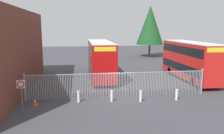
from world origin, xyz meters
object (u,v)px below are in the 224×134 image
at_px(double_decker_bus_near_gate, 190,59).
at_px(bollard_near_right, 141,96).
at_px(bollard_far_right, 177,95).
at_px(speed_limit_sign_post, 21,88).
at_px(bollard_center_front, 112,96).
at_px(bollard_near_left, 78,97).
at_px(traffic_cone_by_gate, 35,102).
at_px(double_decker_bus_behind_fence_left, 100,58).

height_order(double_decker_bus_near_gate, bollard_near_right, double_decker_bus_near_gate).
distance_m(bollard_far_right, speed_limit_sign_post, 12.32).
height_order(double_decker_bus_near_gate, bollard_center_front, double_decker_bus_near_gate).
xyz_separation_m(bollard_near_left, bollard_near_right, (5.06, -0.62, 0.00)).
height_order(double_decker_bus_near_gate, bollard_near_left, double_decker_bus_near_gate).
bearing_deg(double_decker_bus_near_gate, traffic_cone_by_gate, -156.53).
bearing_deg(double_decker_bus_behind_fence_left, speed_limit_sign_post, -121.95).
distance_m(double_decker_bus_near_gate, speed_limit_sign_post, 18.89).
height_order(bollard_center_front, bollard_near_right, same).
height_order(bollard_far_right, traffic_cone_by_gate, bollard_far_right).
xyz_separation_m(bollard_center_front, traffic_cone_by_gate, (-6.11, -0.09, -0.19)).
bearing_deg(bollard_center_front, double_decker_bus_near_gate, 34.45).
bearing_deg(bollard_center_front, double_decker_bus_behind_fence_left, 90.46).
relative_size(double_decker_bus_near_gate, bollard_near_right, 11.38).
relative_size(double_decker_bus_behind_fence_left, bollard_far_right, 11.38).
bearing_deg(bollard_far_right, double_decker_bus_near_gate, 57.41).
xyz_separation_m(double_decker_bus_behind_fence_left, bollard_near_left, (-2.63, -9.08, -1.95)).
xyz_separation_m(double_decker_bus_behind_fence_left, speed_limit_sign_post, (-6.67, -10.69, -0.65)).
bearing_deg(traffic_cone_by_gate, double_decker_bus_behind_fence_left, 57.31).
distance_m(bollard_near_left, bollard_near_right, 5.10).
height_order(bollard_center_front, speed_limit_sign_post, speed_limit_sign_post).
xyz_separation_m(bollard_near_left, traffic_cone_by_gate, (-3.40, -0.31, -0.19)).
xyz_separation_m(double_decker_bus_behind_fence_left, bollard_center_front, (0.07, -9.31, -1.95)).
bearing_deg(bollard_far_right, speed_limit_sign_post, -175.33).
xyz_separation_m(bollard_near_right, speed_limit_sign_post, (-9.10, -0.99, 1.30)).
relative_size(double_decker_bus_near_gate, double_decker_bus_behind_fence_left, 1.00).
bearing_deg(double_decker_bus_behind_fence_left, bollard_far_right, -60.24).
bearing_deg(double_decker_bus_near_gate, bollard_near_left, -152.33).
relative_size(bollard_center_front, speed_limit_sign_post, 0.40).
height_order(bollard_near_left, bollard_near_right, same).
height_order(double_decker_bus_near_gate, speed_limit_sign_post, double_decker_bus_near_gate).
bearing_deg(bollard_far_right, bollard_center_front, 175.97).
height_order(double_decker_bus_behind_fence_left, speed_limit_sign_post, double_decker_bus_behind_fence_left).
relative_size(double_decker_bus_behind_fence_left, speed_limit_sign_post, 4.50).
height_order(double_decker_bus_near_gate, double_decker_bus_behind_fence_left, same).
xyz_separation_m(double_decker_bus_near_gate, speed_limit_sign_post, (-16.93, -8.37, -0.65)).
bearing_deg(traffic_cone_by_gate, bollard_center_front, 0.82).
xyz_separation_m(double_decker_bus_near_gate, bollard_center_front, (-10.18, -6.99, -1.95)).
relative_size(double_decker_bus_near_gate, traffic_cone_by_gate, 18.32).
distance_m(double_decker_bus_behind_fence_left, traffic_cone_by_gate, 11.37).
bearing_deg(bollard_center_front, bollard_near_left, 175.20).
distance_m(bollard_far_right, traffic_cone_by_gate, 11.58).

